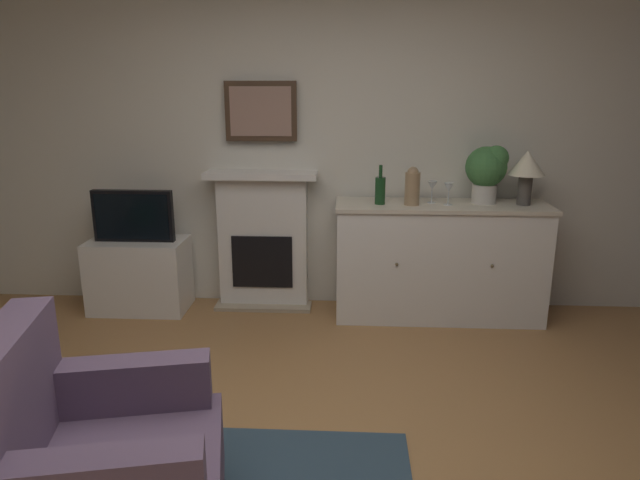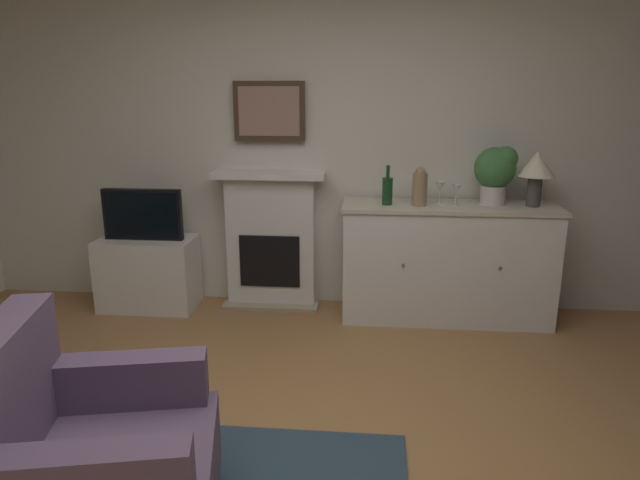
{
  "view_description": "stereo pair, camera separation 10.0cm",
  "coord_description": "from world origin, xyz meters",
  "px_view_note": "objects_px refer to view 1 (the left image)",
  "views": [
    {
      "loc": [
        0.16,
        -2.13,
        1.75
      ],
      "look_at": [
        0.01,
        0.59,
        1.0
      ],
      "focal_mm": 31.88,
      "sensor_mm": 36.0,
      "label": 1
    },
    {
      "loc": [
        0.26,
        -2.12,
        1.75
      ],
      "look_at": [
        0.01,
        0.59,
        1.0
      ],
      "focal_mm": 31.88,
      "sensor_mm": 36.0,
      "label": 2
    }
  ],
  "objects_px": {
    "framed_picture": "(261,111)",
    "wine_glass_center": "(449,189)",
    "fireplace_unit": "(263,240)",
    "sideboard_cabinet": "(439,261)",
    "wine_bottle": "(380,190)",
    "tv_cabinet": "(139,275)",
    "table_lamp": "(527,167)",
    "vase_decorative": "(412,186)",
    "wine_glass_left": "(432,187)",
    "tv_set": "(133,216)",
    "potted_plant_small": "(487,169)",
    "armchair": "(94,465)"
  },
  "relations": [
    {
      "from": "vase_decorative",
      "to": "armchair",
      "type": "xyz_separation_m",
      "value": [
        -1.39,
        -2.36,
        -0.65
      ]
    },
    {
      "from": "fireplace_unit",
      "to": "tv_set",
      "type": "bearing_deg",
      "value": -169.23
    },
    {
      "from": "armchair",
      "to": "tv_set",
      "type": "bearing_deg",
      "value": 106.92
    },
    {
      "from": "wine_bottle",
      "to": "tv_cabinet",
      "type": "xyz_separation_m",
      "value": [
        -1.89,
        0.05,
        -0.71
      ]
    },
    {
      "from": "wine_glass_left",
      "to": "wine_bottle",
      "type": "bearing_deg",
      "value": -170.53
    },
    {
      "from": "armchair",
      "to": "wine_glass_center",
      "type": "bearing_deg",
      "value": 55.07
    },
    {
      "from": "wine_glass_left",
      "to": "vase_decorative",
      "type": "xyz_separation_m",
      "value": [
        -0.16,
        -0.08,
        0.02
      ]
    },
    {
      "from": "sideboard_cabinet",
      "to": "table_lamp",
      "type": "distance_m",
      "value": 0.93
    },
    {
      "from": "vase_decorative",
      "to": "tv_set",
      "type": "height_order",
      "value": "vase_decorative"
    },
    {
      "from": "table_lamp",
      "to": "wine_bottle",
      "type": "distance_m",
      "value": 1.07
    },
    {
      "from": "table_lamp",
      "to": "wine_bottle",
      "type": "height_order",
      "value": "table_lamp"
    },
    {
      "from": "wine_glass_center",
      "to": "framed_picture",
      "type": "bearing_deg",
      "value": 169.33
    },
    {
      "from": "framed_picture",
      "to": "wine_glass_center",
      "type": "relative_size",
      "value": 3.33
    },
    {
      "from": "framed_picture",
      "to": "vase_decorative",
      "type": "height_order",
      "value": "framed_picture"
    },
    {
      "from": "fireplace_unit",
      "to": "wine_glass_left",
      "type": "height_order",
      "value": "fireplace_unit"
    },
    {
      "from": "wine_glass_center",
      "to": "vase_decorative",
      "type": "bearing_deg",
      "value": -178.43
    },
    {
      "from": "tv_set",
      "to": "armchair",
      "type": "distance_m",
      "value": 2.54
    },
    {
      "from": "wine_bottle",
      "to": "wine_glass_center",
      "type": "xyz_separation_m",
      "value": [
        0.5,
        -0.01,
        0.01
      ]
    },
    {
      "from": "table_lamp",
      "to": "tv_set",
      "type": "distance_m",
      "value": 2.97
    },
    {
      "from": "vase_decorative",
      "to": "tv_cabinet",
      "type": "xyz_separation_m",
      "value": [
        -2.12,
        0.07,
        -0.75
      ]
    },
    {
      "from": "tv_set",
      "to": "potted_plant_small",
      "type": "height_order",
      "value": "potted_plant_small"
    },
    {
      "from": "sideboard_cabinet",
      "to": "tv_set",
      "type": "height_order",
      "value": "tv_set"
    },
    {
      "from": "framed_picture",
      "to": "table_lamp",
      "type": "relative_size",
      "value": 1.37
    },
    {
      "from": "framed_picture",
      "to": "wine_bottle",
      "type": "xyz_separation_m",
      "value": [
        0.91,
        -0.26,
        -0.55
      ]
    },
    {
      "from": "table_lamp",
      "to": "wine_glass_center",
      "type": "height_order",
      "value": "table_lamp"
    },
    {
      "from": "potted_plant_small",
      "to": "sideboard_cabinet",
      "type": "bearing_deg",
      "value": -171.93
    },
    {
      "from": "framed_picture",
      "to": "wine_bottle",
      "type": "distance_m",
      "value": 1.09
    },
    {
      "from": "sideboard_cabinet",
      "to": "armchair",
      "type": "distance_m",
      "value": 2.9
    },
    {
      "from": "sideboard_cabinet",
      "to": "wine_bottle",
      "type": "relative_size",
      "value": 5.45
    },
    {
      "from": "fireplace_unit",
      "to": "sideboard_cabinet",
      "type": "height_order",
      "value": "fireplace_unit"
    },
    {
      "from": "fireplace_unit",
      "to": "tv_set",
      "type": "height_order",
      "value": "fireplace_unit"
    },
    {
      "from": "wine_bottle",
      "to": "wine_glass_left",
      "type": "height_order",
      "value": "wine_bottle"
    },
    {
      "from": "tv_set",
      "to": "armchair",
      "type": "bearing_deg",
      "value": -73.08
    },
    {
      "from": "vase_decorative",
      "to": "armchair",
      "type": "bearing_deg",
      "value": -120.46
    },
    {
      "from": "fireplace_unit",
      "to": "tv_cabinet",
      "type": "xyz_separation_m",
      "value": [
        -0.98,
        -0.16,
        -0.26
      ]
    },
    {
      "from": "vase_decorative",
      "to": "armchair",
      "type": "height_order",
      "value": "vase_decorative"
    },
    {
      "from": "wine_bottle",
      "to": "potted_plant_small",
      "type": "relative_size",
      "value": 0.67
    },
    {
      "from": "wine_bottle",
      "to": "tv_set",
      "type": "relative_size",
      "value": 0.47
    },
    {
      "from": "wine_bottle",
      "to": "tv_set",
      "type": "xyz_separation_m",
      "value": [
        -1.89,
        0.03,
        -0.23
      ]
    },
    {
      "from": "sideboard_cabinet",
      "to": "framed_picture",
      "type": "bearing_deg",
      "value": 170.81
    },
    {
      "from": "wine_glass_center",
      "to": "sideboard_cabinet",
      "type": "bearing_deg",
      "value": 127.2
    },
    {
      "from": "table_lamp",
      "to": "wine_glass_left",
      "type": "bearing_deg",
      "value": 177.4
    },
    {
      "from": "table_lamp",
      "to": "wine_glass_center",
      "type": "relative_size",
      "value": 2.42
    },
    {
      "from": "wine_bottle",
      "to": "wine_glass_center",
      "type": "distance_m",
      "value": 0.5
    },
    {
      "from": "sideboard_cabinet",
      "to": "tv_cabinet",
      "type": "xyz_separation_m",
      "value": [
        -2.35,
        0.02,
        -0.16
      ]
    },
    {
      "from": "tv_set",
      "to": "table_lamp",
      "type": "bearing_deg",
      "value": 0.16
    },
    {
      "from": "wine_glass_left",
      "to": "tv_set",
      "type": "relative_size",
      "value": 0.27
    },
    {
      "from": "fireplace_unit",
      "to": "tv_set",
      "type": "relative_size",
      "value": 1.77
    },
    {
      "from": "wine_glass_center",
      "to": "vase_decorative",
      "type": "relative_size",
      "value": 0.59
    },
    {
      "from": "framed_picture",
      "to": "potted_plant_small",
      "type": "relative_size",
      "value": 1.28
    }
  ]
}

